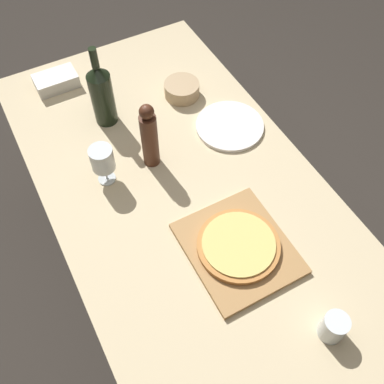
% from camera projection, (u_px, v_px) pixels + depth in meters
% --- Properties ---
extents(ground_plane, '(12.00, 12.00, 0.00)m').
position_uv_depth(ground_plane, '(189.00, 281.00, 2.14)').
color(ground_plane, '#2D2823').
extents(dining_table, '(0.90, 1.77, 0.73)m').
position_uv_depth(dining_table, '(187.00, 206.00, 1.60)').
color(dining_table, '#CCB78E').
rests_on(dining_table, ground_plane).
extents(cutting_board, '(0.31, 0.35, 0.02)m').
position_uv_depth(cutting_board, '(238.00, 248.00, 1.41)').
color(cutting_board, '#A87A47').
rests_on(cutting_board, dining_table).
extents(pizza, '(0.26, 0.26, 0.02)m').
position_uv_depth(pizza, '(238.00, 245.00, 1.39)').
color(pizza, '#BC7A3D').
rests_on(pizza, cutting_board).
extents(wine_bottle, '(0.09, 0.09, 0.33)m').
position_uv_depth(wine_bottle, '(102.00, 94.00, 1.63)').
color(wine_bottle, black).
rests_on(wine_bottle, dining_table).
extents(pepper_mill, '(0.06, 0.06, 0.27)m').
position_uv_depth(pepper_mill, '(149.00, 137.00, 1.51)').
color(pepper_mill, '#4C2819').
rests_on(pepper_mill, dining_table).
extents(wine_glass, '(0.08, 0.08, 0.15)m').
position_uv_depth(wine_glass, '(102.00, 160.00, 1.49)').
color(wine_glass, silver).
rests_on(wine_glass, dining_table).
extents(small_bowl, '(0.14, 0.14, 0.06)m').
position_uv_depth(small_bowl, '(182.00, 89.00, 1.80)').
color(small_bowl, tan).
rests_on(small_bowl, dining_table).
extents(drinking_tumbler, '(0.07, 0.07, 0.09)m').
position_uv_depth(drinking_tumbler, '(334.00, 327.00, 1.23)').
color(drinking_tumbler, silver).
rests_on(drinking_tumbler, dining_table).
extents(dinner_plate, '(0.26, 0.26, 0.01)m').
position_uv_depth(dinner_plate, '(230.00, 126.00, 1.71)').
color(dinner_plate, white).
rests_on(dinner_plate, dining_table).
extents(food_container, '(0.17, 0.10, 0.06)m').
position_uv_depth(food_container, '(56.00, 81.00, 1.83)').
color(food_container, beige).
rests_on(food_container, dining_table).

